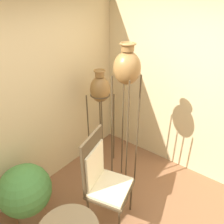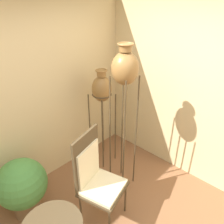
{
  "view_description": "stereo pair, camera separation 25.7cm",
  "coord_description": "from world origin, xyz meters",
  "px_view_note": "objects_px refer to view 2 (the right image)",
  "views": [
    {
      "loc": [
        -1.27,
        -0.68,
        2.53
      ],
      "look_at": [
        0.87,
        0.99,
        1.07
      ],
      "focal_mm": 35.0,
      "sensor_mm": 36.0,
      "label": 1
    },
    {
      "loc": [
        -1.1,
        -0.87,
        2.53
      ],
      "look_at": [
        0.87,
        0.99,
        1.07
      ],
      "focal_mm": 35.0,
      "sensor_mm": 36.0,
      "label": 2
    }
  ],
  "objects_px": {
    "potted_plant": "(22,186)",
    "vase_stand_medium": "(102,90)",
    "chair": "(96,176)",
    "vase_stand_tall": "(125,72)"
  },
  "relations": [
    {
      "from": "potted_plant",
      "to": "vase_stand_medium",
      "type": "bearing_deg",
      "value": 0.75
    },
    {
      "from": "vase_stand_medium",
      "to": "chair",
      "type": "bearing_deg",
      "value": -138.7
    },
    {
      "from": "vase_stand_medium",
      "to": "chair",
      "type": "height_order",
      "value": "vase_stand_medium"
    },
    {
      "from": "vase_stand_tall",
      "to": "chair",
      "type": "relative_size",
      "value": 1.69
    },
    {
      "from": "vase_stand_tall",
      "to": "vase_stand_medium",
      "type": "relative_size",
      "value": 1.29
    },
    {
      "from": "vase_stand_medium",
      "to": "potted_plant",
      "type": "height_order",
      "value": "vase_stand_medium"
    },
    {
      "from": "vase_stand_tall",
      "to": "potted_plant",
      "type": "bearing_deg",
      "value": 155.63
    },
    {
      "from": "vase_stand_tall",
      "to": "vase_stand_medium",
      "type": "bearing_deg",
      "value": 73.11
    },
    {
      "from": "vase_stand_tall",
      "to": "chair",
      "type": "xyz_separation_m",
      "value": [
        -0.64,
        -0.14,
        -1.07
      ]
    },
    {
      "from": "chair",
      "to": "potted_plant",
      "type": "relative_size",
      "value": 1.51
    }
  ]
}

